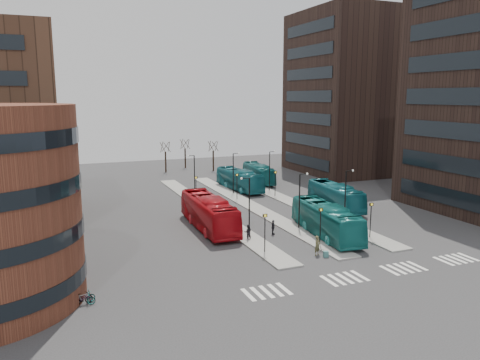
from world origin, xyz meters
name	(u,v)px	position (x,y,z in m)	size (l,w,h in m)	color
ground	(387,296)	(0.00, 0.00, 0.00)	(160.00, 160.00, 0.00)	#2C2C2E
island_left	(208,210)	(-4.00, 30.00, 0.07)	(2.50, 45.00, 0.15)	gray
island_mid	(251,205)	(2.00, 30.00, 0.07)	(2.50, 45.00, 0.15)	gray
island_right	(290,202)	(8.00, 30.00, 0.07)	(2.50, 45.00, 0.15)	gray
suitcase	(326,254)	(0.34, 8.92, 0.28)	(0.44, 0.35, 0.55)	#231C9B
red_bus	(209,212)	(-6.60, 21.95, 1.82)	(3.05, 13.06, 3.64)	#B50D16
teal_bus_a	(326,220)	(3.96, 14.68, 1.71)	(2.87, 12.27, 3.42)	#166F6D
teal_bus_b	(239,180)	(4.73, 40.79, 1.62)	(2.72, 11.61, 3.23)	#15616C
teal_bus_c	(335,196)	(11.90, 24.91, 1.62)	(2.71, 11.60, 3.23)	#166570
teal_bus_d	(259,173)	(10.21, 45.62, 1.55)	(2.61, 11.16, 3.11)	#135F62
traveller	(317,246)	(-0.12, 9.68, 0.93)	(0.68, 0.44, 1.85)	brown
commuter_a	(248,232)	(-4.21, 16.45, 0.80)	(0.78, 0.61, 1.60)	black
commuter_b	(273,227)	(-1.00, 17.14, 0.79)	(0.93, 0.39, 1.58)	black
commuter_c	(329,226)	(4.60, 15.10, 0.90)	(1.16, 0.67, 1.79)	black
bicycle_near	(83,299)	(-21.00, 6.81, 0.45)	(0.60, 1.71, 0.90)	gray
bicycle_mid	(83,299)	(-21.00, 6.85, 0.45)	(0.43, 1.51, 0.91)	gray
bicycle_far	(83,298)	(-21.00, 7.01, 0.47)	(0.62, 1.79, 0.94)	gray
crosswalk_stripes	(372,273)	(1.75, 4.00, 0.01)	(22.35, 2.40, 0.01)	silver
tower_far	(353,94)	(31.98, 50.00, 15.00)	(20.12, 20.00, 30.00)	black
sign_poles	(271,199)	(1.60, 23.00, 2.41)	(12.45, 22.12, 3.65)	black
lamp_posts	(262,182)	(2.64, 28.00, 3.58)	(14.04, 20.24, 6.12)	black
bare_trees	(188,157)	(2.67, 62.67, 2.72)	(10.97, 8.14, 5.90)	black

